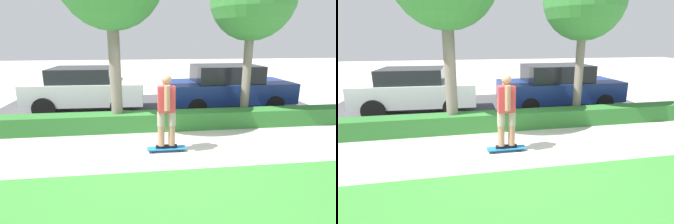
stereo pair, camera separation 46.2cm
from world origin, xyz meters
TOP-DOWN VIEW (x-y plane):
  - ground_plane at (0.00, 0.00)m, footprint 60.00×60.00m
  - street_asphalt at (0.00, 4.20)m, footprint 12.29×5.00m
  - hedge_row at (0.00, 1.60)m, footprint 12.29×0.60m
  - skateboard at (-0.19, -0.02)m, footprint 0.93×0.24m
  - skater_person at (-0.19, -0.02)m, footprint 0.51×0.45m
  - parked_car_front at (-2.67, 3.90)m, footprint 4.12×2.09m
  - parked_car_middle at (2.59, 3.72)m, footprint 4.62×2.07m

SIDE VIEW (x-z plane):
  - ground_plane at x=0.00m, z-range 0.00..0.00m
  - street_asphalt at x=0.00m, z-range 0.00..0.01m
  - skateboard at x=-0.19m, z-range 0.03..0.11m
  - hedge_row at x=0.00m, z-range 0.00..0.52m
  - parked_car_middle at x=2.59m, z-range 0.02..1.69m
  - parked_car_front at x=-2.67m, z-range 0.05..1.67m
  - skater_person at x=-0.19m, z-range 0.15..1.90m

